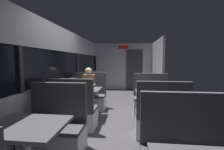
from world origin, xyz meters
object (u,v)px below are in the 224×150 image
Objects in this scene: dining_table_near_window at (25,133)px; seated_passenger at (89,92)px; dining_table_mid_window at (83,93)px; bench_rear_aisle_facing_end at (161,120)px; bench_near_window_facing_entry at (55,132)px; dining_table_rear_aisle at (155,96)px; bench_mid_window_facing_end at (74,113)px; bench_mid_window_facing_entry at (90,98)px; bench_rear_aisle_facing_entry at (151,101)px.

seated_passenger reaches higher than dining_table_near_window.
dining_table_near_window and dining_table_mid_window have the same top height.
bench_near_window_facing_entry is at bearing -159.45° from bench_rear_aisle_facing_end.
dining_table_mid_window is 1.00× the size of dining_table_rear_aisle.
dining_table_near_window is 0.71× the size of seated_passenger.
bench_near_window_facing_entry is 0.87m from bench_mid_window_facing_end.
bench_mid_window_facing_end is 1.80m from bench_rear_aisle_facing_end.
bench_mid_window_facing_end and bench_mid_window_facing_entry have the same top height.
bench_near_window_facing_entry is 1.60m from dining_table_mid_window.
dining_table_rear_aisle is at bearing -24.80° from seated_passenger.
bench_near_window_facing_entry is 2.21m from seated_passenger.
dining_table_near_window is at bearing -130.85° from dining_table_rear_aisle.
seated_passenger is (0.00, 1.33, 0.21)m from bench_mid_window_facing_end.
bench_rear_aisle_facing_end is (1.79, 0.67, 0.00)m from bench_near_window_facing_entry.
dining_table_mid_window is at bearing -164.41° from bench_rear_aisle_facing_entry.
dining_table_near_window is at bearing -122.88° from bench_rear_aisle_facing_entry.
seated_passenger is at bearing 155.20° from dining_table_rear_aisle.
seated_passenger is at bearing 175.92° from bench_rear_aisle_facing_entry.
bench_rear_aisle_facing_end reaches higher than dining_table_rear_aisle.
bench_rear_aisle_facing_end is (1.79, 1.37, -0.31)m from dining_table_near_window.
bench_mid_window_facing_end and bench_rear_aisle_facing_entry have the same top height.
bench_mid_window_facing_end is at bearing -164.41° from dining_table_rear_aisle.
bench_rear_aisle_facing_end and bench_rear_aisle_facing_entry have the same top height.
dining_table_mid_window is 0.77m from bench_mid_window_facing_end.
bench_near_window_facing_entry and bench_rear_aisle_facing_end have the same top height.
bench_near_window_facing_entry reaches higher than dining_table_rear_aisle.
bench_mid_window_facing_entry is 1.00× the size of bench_rear_aisle_facing_entry.
bench_near_window_facing_entry is 1.00× the size of bench_rear_aisle_facing_entry.
bench_rear_aisle_facing_end is 1.40m from bench_rear_aisle_facing_entry.
dining_table_rear_aisle is at bearing -6.38° from dining_table_mid_window.
dining_table_rear_aisle is (1.79, 0.50, 0.31)m from bench_mid_window_facing_end.
bench_mid_window_facing_end is at bearing 90.00° from dining_table_near_window.
bench_mid_window_facing_entry is 0.87× the size of seated_passenger.
bench_rear_aisle_facing_end is 2.36m from seated_passenger.
dining_table_mid_window is 0.82× the size of bench_mid_window_facing_entry.
bench_near_window_facing_entry is (0.00, 0.70, -0.31)m from dining_table_near_window.
dining_table_rear_aisle is 0.82× the size of bench_rear_aisle_facing_end.
bench_rear_aisle_facing_entry is at bearing 15.59° from dining_table_mid_window.
bench_mid_window_facing_entry is 1.22× the size of dining_table_rear_aisle.
bench_mid_window_facing_entry reaches higher than dining_table_mid_window.
dining_table_mid_window and dining_table_rear_aisle have the same top height.
dining_table_near_window is at bearing -142.56° from bench_rear_aisle_facing_end.
dining_table_near_window is 2.27m from dining_table_mid_window.
bench_mid_window_facing_entry is 0.22m from seated_passenger.
bench_near_window_facing_entry reaches higher than dining_table_near_window.
dining_table_rear_aisle is 0.77m from bench_rear_aisle_facing_entry.
bench_mid_window_facing_end reaches higher than dining_table_near_window.
bench_mid_window_facing_end is 1.22× the size of dining_table_rear_aisle.
dining_table_mid_window is 0.71× the size of seated_passenger.
bench_rear_aisle_facing_entry is at bearing 57.12° from dining_table_near_window.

